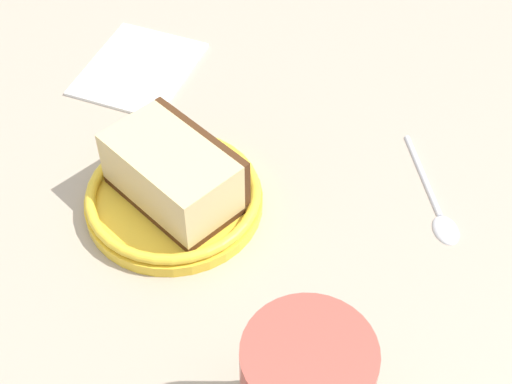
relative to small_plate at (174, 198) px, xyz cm
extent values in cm
cube|color=tan|center=(8.78, -2.16, -2.21)|extent=(141.62, 141.62, 2.53)
cylinder|color=yellow|center=(0.00, 0.00, -0.42)|extent=(14.26, 14.26, 1.04)
torus|color=yellow|center=(0.00, 0.00, 0.53)|extent=(13.98, 13.98, 0.86)
cube|color=#472814|center=(0.00, 0.00, 0.39)|extent=(11.23, 11.71, 0.60)
cube|color=#DBC184|center=(0.00, 0.00, 2.99)|extent=(11.23, 11.71, 4.59)
cube|color=#472814|center=(2.44, 2.10, 2.99)|extent=(7.26, 8.28, 4.59)
cylinder|color=black|center=(8.26, -19.99, 7.34)|extent=(6.71, 6.71, 0.40)
ellipsoid|color=silver|center=(21.28, -3.93, -0.54)|extent=(2.29, 3.18, 0.80)
cylinder|color=silver|center=(20.69, 2.10, -0.69)|extent=(1.40, 9.13, 0.50)
cube|color=white|center=(-3.59, 17.40, -0.64)|extent=(13.46, 14.52, 0.60)
camera|label=1|loc=(4.09, -40.77, 45.91)|focal=53.80mm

